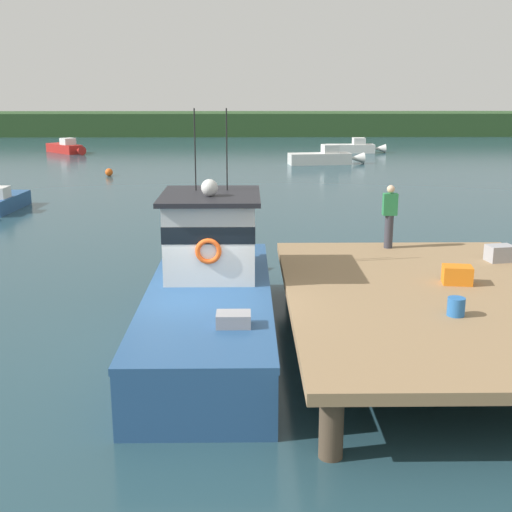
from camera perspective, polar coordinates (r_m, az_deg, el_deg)
ground_plane at (r=13.92m, az=-4.86°, el=-7.99°), size 200.00×200.00×0.00m
dock at (r=14.04m, az=15.03°, el=-3.59°), size 6.00×9.00×1.20m
main_fishing_boat at (r=14.39m, az=-3.90°, el=-2.95°), size 2.54×9.80×4.80m
crate_stack_near_edge at (r=14.75m, az=16.79°, el=-1.55°), size 0.66×0.52×0.39m
crate_stack_mid_dock at (r=16.96m, az=20.08°, el=0.22°), size 0.67×0.54×0.39m
bait_bucket at (r=12.73m, az=16.70°, el=-4.16°), size 0.32×0.32×0.34m
deckhand_by_the_boat at (r=17.45m, az=11.32°, el=3.44°), size 0.36×0.22×1.63m
moored_boat_off_the_point at (r=30.85m, az=-20.93°, el=4.27°), size 1.30×4.38×1.11m
moored_boat_near_channel at (r=54.94m, az=8.41°, el=9.13°), size 4.76×1.31×1.20m
moored_boat_far_left at (r=56.32m, az=-15.88°, el=8.86°), size 3.94×4.10×1.21m
moored_boat_outer_mooring at (r=46.65m, az=5.89°, el=8.35°), size 5.36×1.94×1.34m
mooring_buoy_outer at (r=41.27m, az=-12.43°, el=6.99°), size 0.46×0.46×0.46m
mooring_buoy_channel_marker at (r=30.70m, az=-6.54°, el=4.68°), size 0.33×0.33×0.33m
far_shoreline at (r=74.95m, az=-1.59°, el=11.23°), size 120.00×8.00×2.40m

